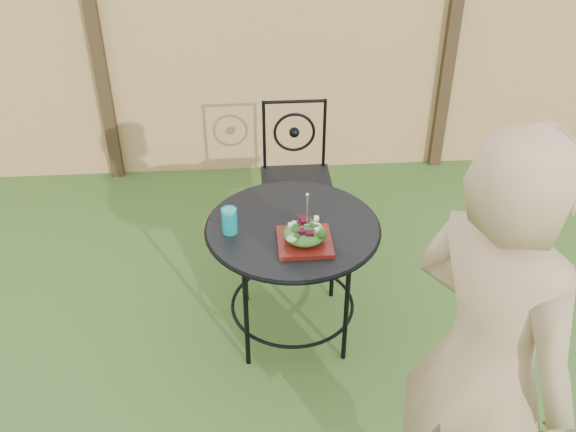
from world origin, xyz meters
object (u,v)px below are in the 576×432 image
object	(u,v)px
patio_table	(293,247)
diner	(483,369)
patio_chair	(296,172)
salad_plate	(305,242)

from	to	relation	value
patio_table	diner	world-z (taller)	diner
patio_chair	diner	xyz separation A→B (m)	(0.47, -2.16, 0.44)
patio_table	patio_chair	xyz separation A→B (m)	(0.10, 0.92, -0.08)
patio_table	diner	size ratio (longest dim) A/B	0.49
diner	salad_plate	size ratio (longest dim) A/B	7.00
patio_table	diner	bearing A→B (deg)	-65.38
salad_plate	patio_chair	bearing A→B (deg)	87.38
patio_chair	diner	distance (m)	2.25
patio_chair	patio_table	bearing A→B (deg)	-95.90
diner	salad_plate	xyz separation A→B (m)	(-0.52, 1.07, -0.21)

